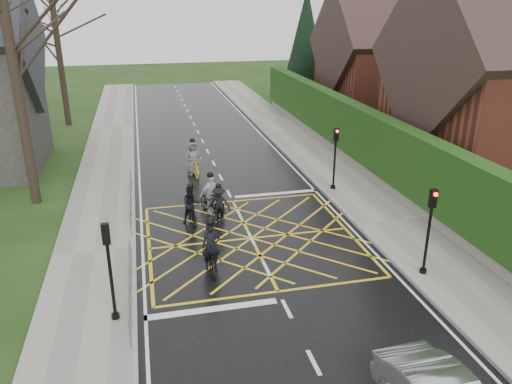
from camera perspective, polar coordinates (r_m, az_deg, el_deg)
name	(u,v)px	position (r m, az deg, el deg)	size (l,w,h in m)	color
ground	(251,238)	(19.99, -0.54, -5.32)	(120.00, 120.00, 0.00)	black
road	(251,238)	(19.98, -0.54, -5.30)	(9.00, 80.00, 0.01)	black
sidewalk_right	(389,222)	(21.93, 14.97, -3.37)	(3.00, 80.00, 0.15)	gray
sidewalk_left	(95,253)	(19.69, -17.97, -6.64)	(3.00, 80.00, 0.15)	gray
stone_wall	(367,169)	(27.55, 12.58, 2.54)	(0.50, 38.00, 0.70)	slate
hedge	(370,138)	(27.06, 12.87, 6.05)	(0.90, 38.00, 2.80)	#153C10
house_far	(389,64)	(40.32, 14.94, 14.00)	(9.80, 8.80, 10.30)	brown
conifer	(305,47)	(46.03, 5.67, 16.18)	(4.60, 4.60, 10.00)	black
tree_near	(7,25)	(24.03, -26.62, 16.67)	(9.24, 9.24, 11.44)	black
tree_mid	(18,5)	(32.05, -25.59, 18.74)	(10.08, 10.08, 12.48)	black
tree_far	(55,25)	(39.87, -21.97, 17.25)	(8.40, 8.40, 10.40)	black
railing_south	(130,280)	(16.18, -14.24, -9.74)	(0.05, 5.04, 1.03)	slate
railing_north	(130,194)	(22.96, -14.18, -0.23)	(0.05, 6.04, 1.03)	slate
traffic_light_ne	(335,159)	(24.54, 8.98, 3.72)	(0.24, 0.31, 3.21)	black
traffic_light_se	(428,233)	(17.58, 19.10, -4.45)	(0.24, 0.31, 3.21)	black
traffic_light_sw	(110,273)	(14.91, -16.30, -8.89)	(0.24, 0.31, 3.21)	black
cyclist_rear	(212,254)	(17.56, -5.09, -7.06)	(0.81, 2.04, 1.94)	black
cyclist_back	(192,208)	(21.23, -7.38, -1.87)	(0.84, 1.80, 1.77)	black
cyclist_mid	(219,208)	(21.32, -4.23, -1.79)	(1.22, 1.84, 1.69)	black
cyclist_front	(211,199)	(21.99, -5.15, -0.79)	(1.25, 2.01, 1.95)	black
cyclist_lead	(193,162)	(27.17, -7.17, 3.39)	(1.02, 2.15, 2.01)	gold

